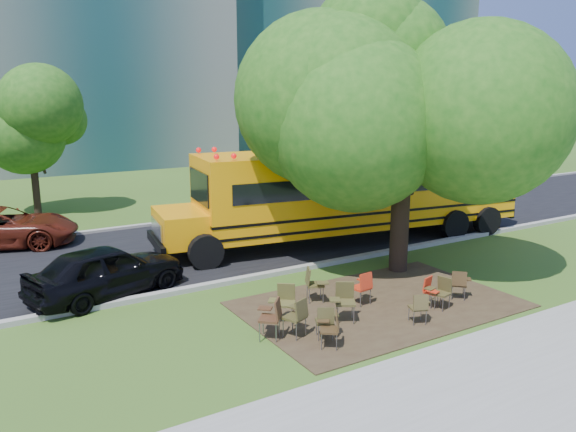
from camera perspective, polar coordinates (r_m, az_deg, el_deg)
ground at (r=14.70m, az=4.97°, el=-9.11°), size 160.00×160.00×0.00m
sidewalk at (r=11.44m, az=20.49°, el=-16.42°), size 60.00×4.00×0.04m
dirt_patch at (r=14.92m, az=9.27°, el=-8.85°), size 7.00×4.50×0.03m
asphalt_road at (r=20.47m, az=-6.61°, el=-2.84°), size 80.00×8.00×0.04m
kerb_near at (r=17.04m, az=-0.98°, el=-5.74°), size 80.00×0.25×0.14m
kerb_far at (r=24.15m, az=-10.67°, el=-0.49°), size 80.00×0.25×0.14m
building_right at (r=59.02m, az=2.26°, el=19.38°), size 30.00×16.00×25.00m
bg_tree_2 at (r=27.22m, az=-24.81°, el=8.85°), size 4.80×4.80×6.62m
bg_tree_3 at (r=29.75m, az=1.74°, el=11.77°), size 5.60×5.60×7.84m
bg_tree_4 at (r=34.04m, az=14.26°, el=10.33°), size 5.00×5.00×6.85m
main_tree at (r=16.92m, az=11.87°, el=12.63°), size 7.20×7.20×9.13m
school_bus at (r=20.85m, az=7.21°, el=2.79°), size 13.87×4.79×3.33m
chair_0 at (r=12.69m, az=0.94°, el=-9.88°), size 0.63×0.73×0.93m
chair_1 at (r=12.63m, az=3.89°, el=-10.39°), size 0.66×0.52×0.80m
chair_2 at (r=12.26m, az=4.45°, el=-11.08°), size 0.55×0.70×0.82m
chair_3 at (r=13.59m, az=5.71°, el=-8.28°), size 0.82×0.64×0.97m
chair_4 at (r=13.74m, az=13.23°, el=-8.83°), size 0.63×0.49×0.78m
chair_5 at (r=14.89m, az=14.31°, el=-7.21°), size 0.53×0.58×0.78m
chair_6 at (r=14.81m, az=15.28°, el=-7.23°), size 0.60×0.57×0.83m
chair_7 at (r=15.55m, az=17.03°, el=-6.41°), size 0.71×0.56×0.83m
chair_8 at (r=12.61m, az=-1.62°, el=-9.95°), size 0.65×0.82×0.95m
chair_9 at (r=13.51m, az=-0.37°, el=-8.44°), size 0.80×0.63×0.93m
chair_10 at (r=14.72m, az=2.58°, el=-6.66°), size 0.60×0.76×0.93m
chair_11 at (r=14.65m, az=7.63°, el=-6.93°), size 0.60×0.59×0.90m
black_car at (r=15.87m, az=-17.94°, el=-5.30°), size 4.53×2.82×1.44m
bg_car_red at (r=22.30m, az=-27.17°, el=-1.04°), size 5.64×3.85×1.43m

